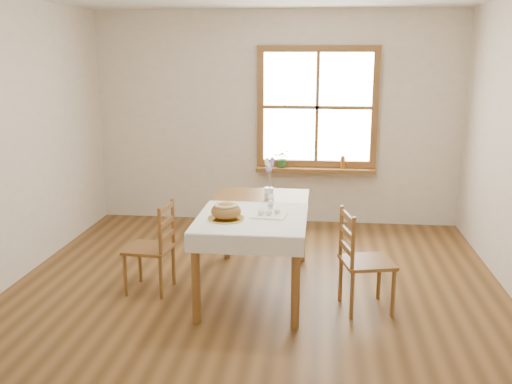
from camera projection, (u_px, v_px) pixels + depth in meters
ground at (252, 301)px, 4.92m from camera, size 5.00×5.00×0.00m
room_walls at (252, 102)px, 4.52m from camera, size 4.60×5.10×2.65m
window at (317, 107)px, 6.91m from camera, size 1.46×0.08×1.46m
window_sill at (316, 170)px, 7.02m from camera, size 1.46×0.20×0.05m
dining_table at (256, 218)px, 5.05m from camera, size 0.90×1.60×0.75m
table_linen at (252, 217)px, 4.74m from camera, size 0.91×0.99×0.01m
chair_left at (149, 247)px, 5.06m from camera, size 0.43×0.42×0.82m
chair_right at (367, 260)px, 4.68m from camera, size 0.50×0.49×0.85m
bread_plate at (226, 219)px, 4.66m from camera, size 0.37×0.37×0.02m
bread_loaf at (226, 210)px, 4.64m from camera, size 0.25×0.25×0.14m
egg_napkin at (269, 215)px, 4.76m from camera, size 0.31×0.27×0.01m
eggs at (269, 212)px, 4.76m from camera, size 0.24×0.22×0.05m
salt_shaker at (270, 204)px, 4.97m from camera, size 0.05×0.05×0.08m
pepper_shaker at (271, 199)px, 5.12m from camera, size 0.05×0.05×0.10m
flower_vase at (269, 193)px, 5.38m from camera, size 0.10×0.10×0.09m
lavender_bouquet at (269, 174)px, 5.34m from camera, size 0.15×0.15×0.28m
potted_plant at (283, 160)px, 7.04m from camera, size 0.21×0.23×0.18m
amber_bottle at (343, 162)px, 6.96m from camera, size 0.06×0.06×0.16m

